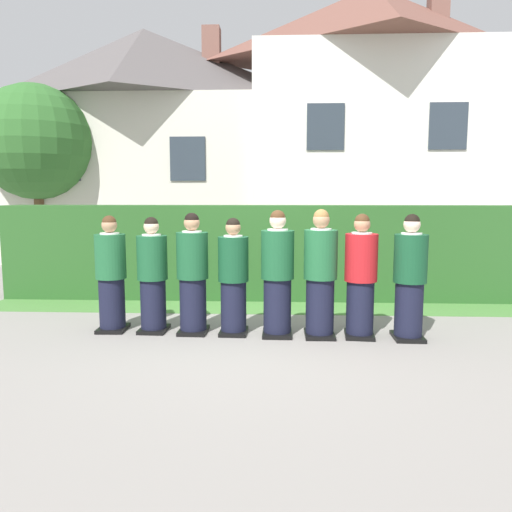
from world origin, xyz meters
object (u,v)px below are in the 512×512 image
at_px(student_in_red_blazer, 361,279).
at_px(student_front_row_7, 410,280).
at_px(student_front_row_1, 153,278).
at_px(student_front_row_2, 193,276).
at_px(student_front_row_0, 111,276).
at_px(student_front_row_4, 277,276).
at_px(student_front_row_5, 320,277).
at_px(student_front_row_3, 233,279).

distance_m(student_in_red_blazer, student_front_row_7, 0.61).
bearing_deg(student_front_row_1, student_front_row_2, -4.33).
distance_m(student_front_row_0, student_front_row_4, 2.25).
bearing_deg(student_front_row_5, student_in_red_blazer, 0.85).
relative_size(student_front_row_4, student_front_row_7, 1.03).
height_order(student_front_row_2, student_front_row_5, student_front_row_5).
xyz_separation_m(student_front_row_0, student_front_row_3, (1.67, -0.08, -0.01)).
bearing_deg(student_front_row_1, student_front_row_5, -3.56).
height_order(student_front_row_2, student_front_row_4, student_front_row_4).
bearing_deg(student_front_row_5, student_front_row_7, -3.30).
distance_m(student_front_row_1, student_in_red_blazer, 2.76).
bearing_deg(student_front_row_1, student_front_row_0, 178.54).
height_order(student_front_row_3, student_front_row_7, student_front_row_7).
xyz_separation_m(student_front_row_0, student_in_red_blazer, (3.32, -0.15, 0.02)).
bearing_deg(student_front_row_3, student_in_red_blazer, -2.35).
relative_size(student_front_row_2, student_front_row_7, 1.00).
bearing_deg(student_front_row_7, student_front_row_1, 176.53).
relative_size(student_front_row_0, student_front_row_4, 0.95).
bearing_deg(student_front_row_7, student_front_row_2, 176.70).
bearing_deg(student_in_red_blazer, student_front_row_2, 177.68).
xyz_separation_m(student_front_row_1, student_in_red_blazer, (2.75, -0.13, 0.03)).
relative_size(student_front_row_3, student_in_red_blazer, 0.96).
relative_size(student_front_row_3, student_front_row_5, 0.93).
height_order(student_front_row_1, student_front_row_7, student_front_row_7).
bearing_deg(student_front_row_7, student_front_row_5, 176.70).
xyz_separation_m(student_front_row_0, student_front_row_2, (1.12, -0.06, 0.02)).
xyz_separation_m(student_front_row_0, student_front_row_5, (2.80, -0.15, 0.04)).
distance_m(student_front_row_1, student_front_row_4, 1.68).
bearing_deg(student_front_row_5, student_front_row_2, 176.70).
bearing_deg(student_front_row_3, student_front_row_7, -3.56).
bearing_deg(student_front_row_4, student_in_red_blazer, -1.03).
height_order(student_front_row_0, student_front_row_7, student_front_row_7).
xyz_separation_m(student_front_row_3, student_in_red_blazer, (1.66, -0.07, 0.03)).
height_order(student_front_row_2, student_front_row_7, student_front_row_2).
relative_size(student_front_row_1, student_front_row_2, 0.96).
bearing_deg(student_in_red_blazer, student_front_row_0, 177.49).
bearing_deg(student_front_row_0, student_front_row_1, -1.46).
relative_size(student_front_row_1, student_front_row_7, 0.97).
height_order(student_in_red_blazer, student_front_row_7, student_front_row_7).
bearing_deg(student_front_row_1, student_front_row_4, -3.81).
xyz_separation_m(student_front_row_0, student_front_row_7, (3.93, -0.22, 0.02)).
xyz_separation_m(student_front_row_0, student_front_row_4, (2.25, -0.13, 0.04)).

